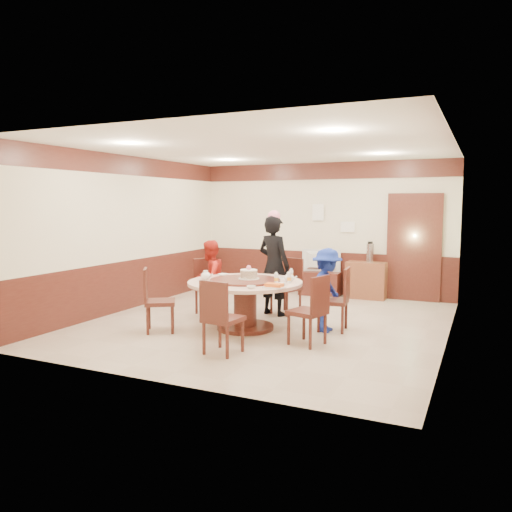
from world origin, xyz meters
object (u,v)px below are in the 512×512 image
at_px(person_red, 210,278).
at_px(tv_stand, 320,283).
at_px(birthday_cake, 249,274).
at_px(shrimp_platter, 274,286).
at_px(television, 321,261).
at_px(banquet_table, 245,295).
at_px(person_blue, 327,290).
at_px(side_cabinet, 366,280).
at_px(person_standing, 274,265).
at_px(thermos, 370,253).

height_order(person_red, tv_stand, person_red).
distance_m(person_red, birthday_cake, 1.19).
relative_size(shrimp_platter, television, 0.37).
bearing_deg(banquet_table, birthday_cake, 50.00).
xyz_separation_m(person_blue, shrimp_platter, (-0.54, -0.77, 0.14)).
distance_m(television, side_cabinet, 1.03).
bearing_deg(television, shrimp_platter, 88.20).
distance_m(person_standing, birthday_cake, 1.07).
relative_size(shrimp_platter, tv_stand, 0.35).
distance_m(side_cabinet, thermos, 0.57).
bearing_deg(person_standing, thermos, -102.37).
bearing_deg(banquet_table, side_cabinet, 70.72).
bearing_deg(person_blue, television, 22.04).
xyz_separation_m(person_standing, person_blue, (1.17, -0.73, -0.23)).
bearing_deg(person_standing, tv_stand, -78.15).
distance_m(tv_stand, television, 0.48).
height_order(banquet_table, birthday_cake, birthday_cake).
height_order(person_standing, person_red, person_standing).
height_order(shrimp_platter, side_cabinet, shrimp_platter).
xyz_separation_m(banquet_table, person_blue, (1.19, 0.38, 0.10)).
relative_size(banquet_table, shrimp_platter, 5.88).
relative_size(shrimp_platter, side_cabinet, 0.38).
distance_m(banquet_table, television, 3.28).
height_order(person_standing, tv_stand, person_standing).
xyz_separation_m(person_red, side_cabinet, (2.14, 2.68, -0.28)).
relative_size(person_blue, television, 1.56).
bearing_deg(tv_stand, shrimp_platter, -82.88).
xyz_separation_m(person_blue, tv_stand, (-1.00, 2.88, -0.39)).
bearing_deg(side_cabinet, thermos, 0.00).
height_order(birthday_cake, television, birthday_cake).
bearing_deg(shrimp_platter, person_red, 148.38).
bearing_deg(person_red, birthday_cake, 66.47).
bearing_deg(tv_stand, thermos, 1.67).
height_order(birthday_cake, side_cabinet, birthday_cake).
relative_size(person_red, birthday_cake, 4.04).
height_order(person_blue, thermos, person_blue).
relative_size(banquet_table, tv_stand, 2.07).
height_order(banquet_table, person_standing, person_standing).
relative_size(television, side_cabinet, 1.02).
xyz_separation_m(side_cabinet, thermos, (0.06, 0.00, 0.56)).
distance_m(shrimp_platter, side_cabinet, 3.74).
bearing_deg(television, person_standing, 76.45).
height_order(shrimp_platter, tv_stand, shrimp_platter).
bearing_deg(person_red, person_standing, 122.20).
xyz_separation_m(banquet_table, thermos, (1.22, 3.30, 0.41)).
bearing_deg(shrimp_platter, birthday_cake, 144.58).
bearing_deg(person_red, side_cabinet, 147.14).
bearing_deg(television, side_cabinet, 172.86).
bearing_deg(side_cabinet, banquet_table, -109.28).
xyz_separation_m(person_standing, side_cabinet, (1.14, 2.18, -0.49)).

